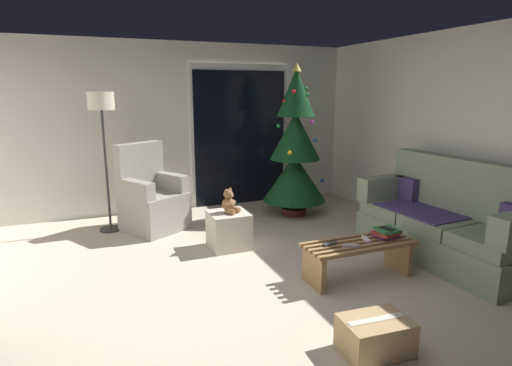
% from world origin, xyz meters
% --- Properties ---
extents(ground_plane, '(7.00, 7.00, 0.00)m').
position_xyz_m(ground_plane, '(0.00, 0.00, 0.00)').
color(ground_plane, beige).
extents(wall_back, '(5.72, 0.12, 2.50)m').
position_xyz_m(wall_back, '(0.00, 3.06, 1.25)').
color(wall_back, silver).
rests_on(wall_back, ground).
extents(wall_right, '(0.12, 6.00, 2.50)m').
position_xyz_m(wall_right, '(2.86, 0.00, 1.25)').
color(wall_right, silver).
rests_on(wall_right, ground).
extents(patio_door_frame, '(1.60, 0.02, 2.20)m').
position_xyz_m(patio_door_frame, '(1.05, 2.99, 1.10)').
color(patio_door_frame, silver).
rests_on(patio_door_frame, ground).
extents(patio_door_glass, '(1.50, 0.02, 2.10)m').
position_xyz_m(patio_door_glass, '(1.05, 2.97, 1.05)').
color(patio_door_glass, black).
rests_on(patio_door_glass, ground).
extents(couch, '(0.88, 1.98, 1.08)m').
position_xyz_m(couch, '(2.32, -0.04, 0.40)').
color(couch, gray).
rests_on(couch, ground).
extents(coffee_table, '(1.10, 0.40, 0.37)m').
position_xyz_m(coffee_table, '(1.15, -0.11, 0.25)').
color(coffee_table, '#9E7547').
rests_on(coffee_table, ground).
extents(remote_silver, '(0.16, 0.11, 0.02)m').
position_xyz_m(remote_silver, '(1.00, -0.19, 0.38)').
color(remote_silver, '#ADADB2').
rests_on(remote_silver, coffee_table).
extents(remote_graphite, '(0.16, 0.08, 0.02)m').
position_xyz_m(remote_graphite, '(0.84, -0.07, 0.38)').
color(remote_graphite, '#333338').
rests_on(remote_graphite, coffee_table).
extents(remote_white, '(0.09, 0.16, 0.02)m').
position_xyz_m(remote_white, '(1.24, -0.09, 0.38)').
color(remote_white, silver).
rests_on(remote_white, coffee_table).
extents(book_stack, '(0.29, 0.25, 0.09)m').
position_xyz_m(book_stack, '(1.47, -0.10, 0.42)').
color(book_stack, '#6B3D7A').
rests_on(book_stack, coffee_table).
extents(cell_phone, '(0.09, 0.15, 0.01)m').
position_xyz_m(cell_phone, '(1.47, -0.11, 0.47)').
color(cell_phone, black).
rests_on(cell_phone, book_stack).
extents(christmas_tree, '(0.91, 0.91, 2.17)m').
position_xyz_m(christmas_tree, '(1.55, 2.05, 0.96)').
color(christmas_tree, '#4C1E19').
rests_on(christmas_tree, ground).
extents(armchair, '(0.93, 0.94, 1.13)m').
position_xyz_m(armchair, '(-0.49, 2.17, 0.40)').
color(armchair, gray).
rests_on(armchair, ground).
extents(floor_lamp, '(0.32, 0.32, 1.78)m').
position_xyz_m(floor_lamp, '(-1.01, 2.32, 1.51)').
color(floor_lamp, '#2D2D30').
rests_on(floor_lamp, ground).
extents(ottoman, '(0.44, 0.44, 0.42)m').
position_xyz_m(ottoman, '(0.24, 1.14, 0.21)').
color(ottoman, beige).
rests_on(ottoman, ground).
extents(teddy_bear_chestnut, '(0.21, 0.22, 0.29)m').
position_xyz_m(teddy_bear_chestnut, '(0.24, 1.14, 0.54)').
color(teddy_bear_chestnut, brown).
rests_on(teddy_bear_chestnut, ottoman).
extents(cardboard_box_taped_mid_floor, '(0.49, 0.36, 0.25)m').
position_xyz_m(cardboard_box_taped_mid_floor, '(0.55, -1.15, 0.13)').
color(cardboard_box_taped_mid_floor, tan).
rests_on(cardboard_box_taped_mid_floor, ground).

